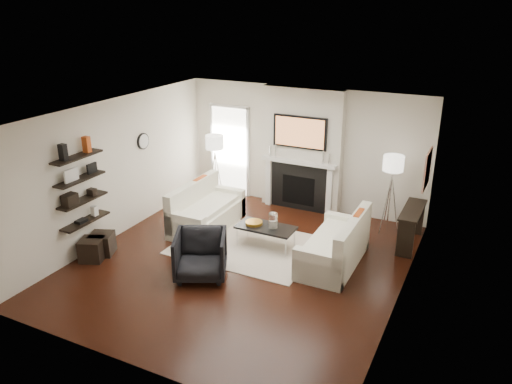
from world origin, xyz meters
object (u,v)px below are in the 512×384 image
at_px(armchair, 200,253).
at_px(lamp_right_shade, 393,163).
at_px(loveseat_left_base, 207,218).
at_px(loveseat_right_base, 333,253).
at_px(ottoman_near, 102,244).
at_px(coffee_table, 266,227).
at_px(lamp_left_shade, 215,142).

relative_size(armchair, lamp_right_shade, 2.16).
bearing_deg(loveseat_left_base, loveseat_right_base, -6.53).
bearing_deg(ottoman_near, loveseat_left_base, 58.24).
bearing_deg(loveseat_right_base, coffee_table, 177.59).
height_order(coffee_table, armchair, armchair).
xyz_separation_m(armchair, lamp_left_shade, (-1.45, 2.98, 1.02)).
xyz_separation_m(lamp_right_shade, ottoman_near, (-4.52, -3.29, -1.25)).
bearing_deg(loveseat_right_base, loveseat_left_base, 173.47).
xyz_separation_m(loveseat_left_base, armchair, (0.93, -1.73, 0.22)).
xyz_separation_m(loveseat_right_base, ottoman_near, (-3.94, -1.53, -0.01)).
distance_m(loveseat_left_base, armchair, 1.97).
height_order(armchair, lamp_left_shade, lamp_left_shade).
bearing_deg(lamp_left_shade, loveseat_right_base, -25.27).
bearing_deg(coffee_table, loveseat_left_base, 169.71).
bearing_deg(ottoman_near, lamp_right_shade, 36.04).
distance_m(loveseat_left_base, lamp_right_shade, 3.87).
xyz_separation_m(loveseat_left_base, lamp_right_shade, (3.38, 1.44, 1.24)).
xyz_separation_m(loveseat_right_base, coffee_table, (-1.35, 0.06, 0.19)).
bearing_deg(ottoman_near, loveseat_right_base, 21.18).
xyz_separation_m(coffee_table, lamp_left_shade, (-1.98, 1.51, 1.05)).
height_order(loveseat_left_base, lamp_right_shade, lamp_right_shade).
height_order(coffee_table, lamp_left_shade, lamp_left_shade).
distance_m(armchair, lamp_right_shade, 4.13).
height_order(loveseat_right_base, coffee_table, same).
distance_m(loveseat_right_base, armchair, 2.35).
bearing_deg(armchair, lamp_left_shade, 89.99).
distance_m(armchair, lamp_left_shade, 3.46).
bearing_deg(coffee_table, lamp_right_shade, 41.55).
bearing_deg(armchair, coffee_table, 44.24).
height_order(loveseat_left_base, coffee_table, same).
distance_m(coffee_table, ottoman_near, 3.05).
distance_m(loveseat_left_base, coffee_table, 1.49).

